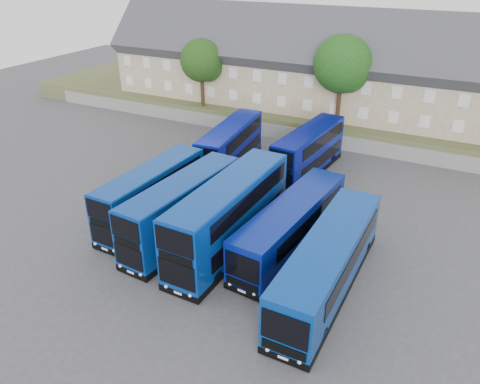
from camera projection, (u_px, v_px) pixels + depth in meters
name	position (u px, v px, depth m)	size (l,w,h in m)	color
ground	(191.00, 264.00, 30.52)	(120.00, 120.00, 0.00)	#454549
retaining_wall	(313.00, 137.00, 49.18)	(70.00, 0.40, 1.50)	slate
earth_bank	(340.00, 110.00, 56.98)	(80.00, 20.00, 2.00)	brown
terrace_row	(309.00, 67.00, 52.46)	(48.00, 10.40, 11.20)	gray
dd_front_left	(152.00, 196.00, 34.66)	(2.82, 10.58, 4.17)	navy
dd_front_mid	(183.00, 211.00, 32.46)	(3.40, 11.21, 4.39)	navy
dd_front_right	(229.00, 217.00, 31.20)	(3.16, 12.40, 4.90)	navy
dd_rear_left	(230.00, 148.00, 42.93)	(3.48, 10.81, 4.22)	#0817A2
dd_rear_right	(308.00, 153.00, 42.05)	(3.44, 10.74, 4.20)	#071286
coach_east_a	(291.00, 226.00, 31.53)	(3.81, 12.59, 3.39)	navy
coach_east_b	(328.00, 265.00, 27.50)	(2.96, 13.25, 3.61)	navy
tree_west	(203.00, 62.00, 52.75)	(4.80, 4.80, 7.65)	#382314
tree_mid	(344.00, 66.00, 46.23)	(5.76, 5.76, 9.18)	#382314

